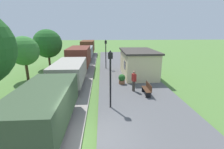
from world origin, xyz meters
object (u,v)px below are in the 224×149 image
(station_hut, at_px, (138,63))
(bench_near_hut, at_px, (147,89))
(lamp_post_far, at_px, (106,49))
(tree_trackside_far, at_px, (24,51))
(freight_train, at_px, (80,58))
(lamp_post_near, at_px, (110,69))
(person_waiting, at_px, (134,80))
(potted_planter, at_px, (122,79))
(tree_field_left, at_px, (48,44))

(station_hut, height_order, bench_near_hut, station_hut)
(bench_near_hut, relative_size, lamp_post_far, 0.41)
(station_hut, relative_size, tree_trackside_far, 1.28)
(freight_train, relative_size, station_hut, 5.62)
(bench_near_hut, bearing_deg, lamp_post_near, -146.84)
(person_waiting, height_order, lamp_post_near, lamp_post_near)
(lamp_post_near, relative_size, tree_trackside_far, 0.82)
(station_hut, bearing_deg, bench_near_hut, -94.77)
(lamp_post_far, bearing_deg, lamp_post_near, -90.00)
(bench_near_hut, distance_m, person_waiting, 1.29)
(potted_planter, relative_size, tree_field_left, 0.18)
(bench_near_hut, bearing_deg, lamp_post_far, 108.16)
(lamp_post_near, height_order, tree_field_left, tree_field_left)
(bench_near_hut, distance_m, lamp_post_near, 4.09)
(lamp_post_near, height_order, tree_trackside_far, tree_trackside_far)
(person_waiting, height_order, potted_planter, person_waiting)
(person_waiting, bearing_deg, lamp_post_near, 34.56)
(station_hut, xyz_separation_m, person_waiting, (-1.36, -4.67, -0.47))
(bench_near_hut, bearing_deg, station_hut, 85.23)
(person_waiting, bearing_deg, bench_near_hut, 119.81)
(freight_train, bearing_deg, person_waiting, -59.03)
(potted_planter, bearing_deg, tree_field_left, 138.63)
(tree_trackside_far, bearing_deg, person_waiting, -23.41)
(freight_train, xyz_separation_m, potted_planter, (4.70, -7.18, -0.80))
(bench_near_hut, distance_m, tree_trackside_far, 12.67)
(station_hut, distance_m, lamp_post_near, 8.22)
(freight_train, height_order, potted_planter, freight_train)
(freight_train, distance_m, tree_field_left, 4.68)
(person_waiting, relative_size, tree_field_left, 0.33)
(bench_near_hut, distance_m, tree_field_left, 15.19)
(tree_field_left, bearing_deg, freight_train, -9.38)
(tree_trackside_far, relative_size, tree_field_left, 0.87)
(person_waiting, bearing_deg, tree_field_left, -63.78)
(lamp_post_far, bearing_deg, tree_trackside_far, -156.12)
(freight_train, xyz_separation_m, station_hut, (6.80, -4.40, 0.13))
(station_hut, distance_m, bench_near_hut, 5.57)
(freight_train, bearing_deg, station_hut, -32.90)
(person_waiting, distance_m, lamp_post_near, 3.77)
(tree_trackside_far, bearing_deg, bench_near_hut, -25.15)
(bench_near_hut, xyz_separation_m, lamp_post_near, (-2.94, -1.92, 2.08))
(station_hut, xyz_separation_m, tree_field_left, (-11.05, 5.10, 1.70))
(bench_near_hut, bearing_deg, potted_planter, 121.44)
(freight_train, bearing_deg, tree_field_left, 170.62)
(potted_planter, bearing_deg, station_hut, 53.05)
(lamp_post_far, xyz_separation_m, tree_field_left, (-7.65, 1.59, 0.55))
(tree_field_left, bearing_deg, bench_near_hut, -44.93)
(station_hut, bearing_deg, tree_trackside_far, -179.12)
(freight_train, distance_m, bench_near_hut, 11.76)
(station_hut, distance_m, person_waiting, 4.88)
(potted_planter, xyz_separation_m, lamp_post_far, (-1.30, 6.29, 2.08))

